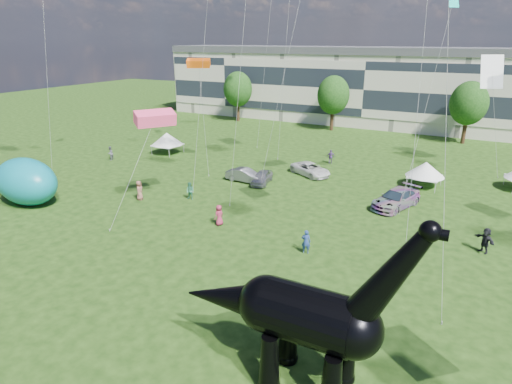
% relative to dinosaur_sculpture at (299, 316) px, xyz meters
% --- Properties ---
extents(ground, '(220.00, 220.00, 0.00)m').
position_rel_dinosaur_sculpture_xyz_m(ground, '(-4.56, 1.00, -3.44)').
color(ground, '#16330C').
rests_on(ground, ground).
extents(terrace_row, '(78.00, 11.00, 12.00)m').
position_rel_dinosaur_sculpture_xyz_m(terrace_row, '(-12.56, 63.00, 2.56)').
color(terrace_row, beige).
rests_on(terrace_row, ground).
extents(tree_far_left, '(5.20, 5.20, 9.44)m').
position_rel_dinosaur_sculpture_xyz_m(tree_far_left, '(-34.56, 54.00, 2.85)').
color(tree_far_left, '#382314').
rests_on(tree_far_left, ground).
extents(tree_mid_left, '(5.20, 5.20, 9.44)m').
position_rel_dinosaur_sculpture_xyz_m(tree_mid_left, '(-16.56, 54.00, 2.85)').
color(tree_mid_left, '#382314').
rests_on(tree_mid_left, ground).
extents(tree_mid_right, '(5.20, 5.20, 9.44)m').
position_rel_dinosaur_sculpture_xyz_m(tree_mid_right, '(3.44, 54.00, 2.85)').
color(tree_mid_right, '#382314').
rests_on(tree_mid_right, ground).
extents(dinosaur_sculpture, '(11.09, 3.08, 9.10)m').
position_rel_dinosaur_sculpture_xyz_m(dinosaur_sculpture, '(0.00, 0.00, 0.00)').
color(dinosaur_sculpture, black).
rests_on(dinosaur_sculpture, ground).
extents(car_silver, '(2.29, 4.19, 1.35)m').
position_rel_dinosaur_sculpture_xyz_m(car_silver, '(-14.06, 23.85, -2.76)').
color(car_silver, '#A9AAAE').
rests_on(car_silver, ground).
extents(car_grey, '(4.35, 1.61, 1.42)m').
position_rel_dinosaur_sculpture_xyz_m(car_grey, '(-15.91, 23.60, -2.73)').
color(car_grey, slate).
rests_on(car_grey, ground).
extents(car_white, '(5.50, 4.36, 1.39)m').
position_rel_dinosaur_sculpture_xyz_m(car_white, '(-10.60, 29.00, -2.74)').
color(car_white, white).
rests_on(car_white, ground).
extents(car_dark, '(4.14, 6.19, 1.66)m').
position_rel_dinosaur_sculpture_xyz_m(car_dark, '(-0.22, 23.61, -2.61)').
color(car_dark, '#595960').
rests_on(car_dark, ground).
extents(gazebo_near, '(4.15, 4.15, 2.67)m').
position_rel_dinosaur_sculpture_xyz_m(gazebo_near, '(1.19, 30.83, -1.57)').
color(gazebo_near, white).
rests_on(gazebo_near, ground).
extents(gazebo_left, '(4.12, 4.12, 2.81)m').
position_rel_dinosaur_sculpture_xyz_m(gazebo_left, '(-30.90, 29.12, -1.46)').
color(gazebo_left, white).
rests_on(gazebo_left, ground).
extents(inflatable_teal, '(7.17, 4.74, 4.32)m').
position_rel_dinosaur_sculpture_xyz_m(inflatable_teal, '(-30.50, 8.57, -1.28)').
color(inflatable_teal, '#0C7E91').
rests_on(inflatable_teal, ground).
extents(visitors, '(52.42, 42.99, 1.89)m').
position_rel_dinosaur_sculpture_xyz_m(visitors, '(-8.53, 15.73, -2.54)').
color(visitors, teal).
rests_on(visitors, ground).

